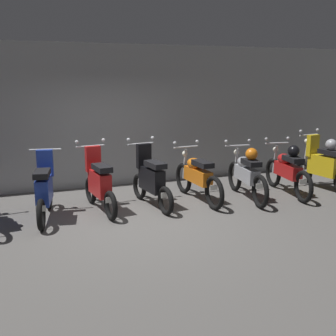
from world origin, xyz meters
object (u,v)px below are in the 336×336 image
(motorbike_slot_6, at_px, (197,177))
(motorbike_slot_9, at_px, (323,164))
(motorbike_slot_4, at_px, (99,183))
(motorbike_slot_5, at_px, (151,179))
(motorbike_slot_7, at_px, (247,173))
(motorbike_slot_3, at_px, (45,190))
(motorbike_slot_8, at_px, (288,170))

(motorbike_slot_6, xyz_separation_m, motorbike_slot_9, (2.96, -0.15, 0.08))
(motorbike_slot_4, height_order, motorbike_slot_9, same)
(motorbike_slot_5, bearing_deg, motorbike_slot_7, -5.90)
(motorbike_slot_4, relative_size, motorbike_slot_9, 1.00)
(motorbike_slot_7, bearing_deg, motorbike_slot_9, 2.51)
(motorbike_slot_3, height_order, motorbike_slot_8, motorbike_slot_3)
(motorbike_slot_5, relative_size, motorbike_slot_7, 0.86)
(motorbike_slot_3, xyz_separation_m, motorbike_slot_8, (4.93, -0.16, 0.00))
(motorbike_slot_3, bearing_deg, motorbike_slot_4, 5.81)
(motorbike_slot_3, distance_m, motorbike_slot_7, 3.95)
(motorbike_slot_3, relative_size, motorbike_slot_5, 0.99)
(motorbike_slot_4, distance_m, motorbike_slot_5, 0.99)
(motorbike_slot_8, bearing_deg, motorbike_slot_4, 176.28)
(motorbike_slot_4, xyz_separation_m, motorbike_slot_5, (0.99, -0.05, 0.00))
(motorbike_slot_4, distance_m, motorbike_slot_6, 1.98)
(motorbike_slot_4, height_order, motorbike_slot_5, same)
(motorbike_slot_3, bearing_deg, motorbike_slot_5, 1.36)
(motorbike_slot_6, distance_m, motorbike_slot_7, 1.02)
(motorbike_slot_3, bearing_deg, motorbike_slot_8, -1.83)
(motorbike_slot_7, bearing_deg, motorbike_slot_6, 166.61)
(motorbike_slot_3, distance_m, motorbike_slot_9, 5.92)
(motorbike_slot_8, bearing_deg, motorbike_slot_5, 176.06)
(motorbike_slot_3, relative_size, motorbike_slot_6, 0.85)
(motorbike_slot_3, xyz_separation_m, motorbike_slot_7, (3.95, -0.16, 0.00))
(motorbike_slot_6, relative_size, motorbike_slot_7, 1.00)
(motorbike_slot_5, bearing_deg, motorbike_slot_8, -3.94)
(motorbike_slot_3, relative_size, motorbike_slot_7, 0.86)
(motorbike_slot_5, xyz_separation_m, motorbike_slot_7, (1.98, -0.21, 0.00))
(motorbike_slot_5, xyz_separation_m, motorbike_slot_8, (2.97, -0.20, 0.00))
(motorbike_slot_4, bearing_deg, motorbike_slot_6, -0.63)
(motorbike_slot_4, xyz_separation_m, motorbike_slot_7, (2.97, -0.26, 0.00))
(motorbike_slot_9, bearing_deg, motorbike_slot_5, 178.28)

